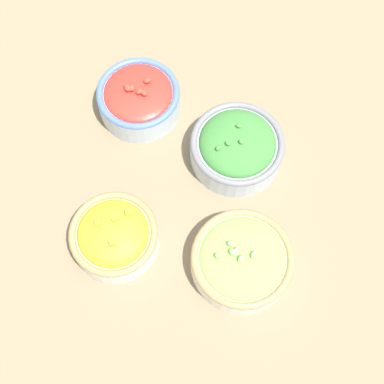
{
  "coord_description": "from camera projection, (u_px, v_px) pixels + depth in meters",
  "views": [
    {
      "loc": [
        -0.29,
        0.18,
        0.86
      ],
      "look_at": [
        0.0,
        0.0,
        0.03
      ],
      "focal_mm": 50.0,
      "sensor_mm": 36.0,
      "label": 1
    }
  ],
  "objects": [
    {
      "name": "ground_plane",
      "position": [
        192.0,
        199.0,
        0.92
      ],
      "size": [
        3.0,
        3.0,
        0.0
      ],
      "primitive_type": "plane",
      "color": "#75664C"
    },
    {
      "name": "bowl_lettuce",
      "position": [
        242.0,
        260.0,
        0.85
      ],
      "size": [
        0.16,
        0.16,
        0.06
      ],
      "color": "silver",
      "rests_on": "ground_plane"
    },
    {
      "name": "bowl_broccoli",
      "position": [
        237.0,
        147.0,
        0.92
      ],
      "size": [
        0.16,
        0.16,
        0.08
      ],
      "color": "#B2C1CC",
      "rests_on": "ground_plane"
    },
    {
      "name": "bowl_cherry_tomatoes",
      "position": [
        139.0,
        98.0,
        0.96
      ],
      "size": [
        0.15,
        0.15,
        0.07
      ],
      "color": "#B2C1CC",
      "rests_on": "ground_plane"
    },
    {
      "name": "bowl_squash",
      "position": [
        115.0,
        237.0,
        0.86
      ],
      "size": [
        0.14,
        0.14,
        0.08
      ],
      "color": "silver",
      "rests_on": "ground_plane"
    }
  ]
}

